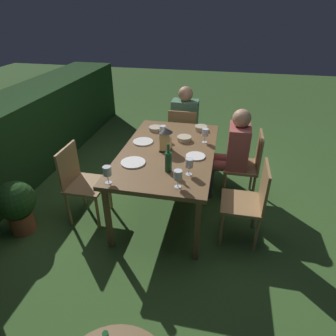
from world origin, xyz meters
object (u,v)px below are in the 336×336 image
object	(u,v)px
potted_plant_corner	(16,204)
bowl_bread	(184,138)
bowl_salad	(201,128)
plate_b	(143,142)
person_in_green	(185,120)
chair_side_left_b	(247,163)
lantern_centerpiece	(166,138)
wine_glass_e	(163,130)
plate_c	(196,156)
chair_side_right_a	(81,180)
wine_glass_c	(178,176)
person_in_rust	(232,150)
chair_side_left_a	(249,200)
plate_a	(133,162)
green_bottle_on_table	(168,161)
wine_glass_b	(107,172)
bowl_olives	(156,128)
wine_glass_d	(189,164)
dining_table	(168,155)
wine_glass_a	(205,133)
chair_head_far	(183,134)

from	to	relation	value
potted_plant_corner	bowl_bread	bearing A→B (deg)	-56.87
bowl_bread	bowl_salad	distance (m)	0.39
plate_b	person_in_green	bearing A→B (deg)	-15.94
chair_side_left_b	lantern_centerpiece	bearing A→B (deg)	112.95
wine_glass_e	plate_c	world-z (taller)	wine_glass_e
person_in_green	plate_b	distance (m)	1.20
chair_side_right_a	chair_side_left_b	xyz separation A→B (m)	(0.76, -1.79, 0.00)
wine_glass_e	bowl_salad	bearing A→B (deg)	-48.84
chair_side_left_b	plate_c	world-z (taller)	chair_side_left_b
lantern_centerpiece	wine_glass_c	bearing A→B (deg)	-159.57
plate_b	person_in_rust	bearing A→B (deg)	-77.13
wine_glass_c	plate_b	world-z (taller)	wine_glass_c
chair_side_left_a	plate_a	world-z (taller)	chair_side_left_a
green_bottle_on_table	wine_glass_b	size ratio (longest dim) A/B	1.72
bowl_salad	bowl_olives	bearing A→B (deg)	101.30
person_in_rust	wine_glass_d	size ratio (longest dim) A/B	6.80
chair_side_right_a	plate_c	xyz separation A→B (m)	(0.29, -1.21, 0.28)
plate_c	bowl_bread	size ratio (longest dim) A/B	1.22
plate_c	bowl_olives	size ratio (longest dim) A/B	1.22
dining_table	lantern_centerpiece	xyz separation A→B (m)	(-0.01, 0.02, 0.20)
person_in_green	wine_glass_a	distance (m)	1.10
wine_glass_e	bowl_bread	distance (m)	0.27
chair_side_right_a	bowl_olives	xyz separation A→B (m)	(0.91, -0.63, 0.29)
plate_a	plate_c	xyz separation A→B (m)	(0.27, -0.61, 0.00)
chair_side_right_a	bowl_salad	distance (m)	1.60
chair_side_right_a	wine_glass_a	xyz separation A→B (m)	(0.67, -1.27, 0.39)
wine_glass_d	plate_c	size ratio (longest dim) A/B	0.82
green_bottle_on_table	wine_glass_c	distance (m)	0.29
plate_b	bowl_bread	xyz separation A→B (m)	(0.14, -0.46, 0.02)
bowl_olives	wine_glass_d	bearing A→B (deg)	-150.27
wine_glass_b	plate_b	world-z (taller)	wine_glass_b
chair_side_left_b	wine_glass_a	distance (m)	0.66
person_in_rust	plate_b	size ratio (longest dim) A/B	4.88
wine_glass_c	potted_plant_corner	world-z (taller)	wine_glass_c
chair_side_left_b	wine_glass_b	size ratio (longest dim) A/B	5.15
wine_glass_c	bowl_bread	world-z (taller)	wine_glass_c
wine_glass_a	potted_plant_corner	world-z (taller)	wine_glass_a
person_in_rust	plate_a	bearing A→B (deg)	126.79
green_bottle_on_table	plate_b	xyz separation A→B (m)	(0.59, 0.42, -0.10)
dining_table	potted_plant_corner	world-z (taller)	dining_table
plate_a	plate_b	xyz separation A→B (m)	(0.51, 0.04, 0.00)
green_bottle_on_table	wine_glass_a	world-z (taller)	green_bottle_on_table
chair_side_right_a	chair_side_left_b	distance (m)	1.95
bowl_salad	person_in_rust	bearing A→B (deg)	-122.61
plate_c	bowl_olives	distance (m)	0.86
chair_head_far	lantern_centerpiece	world-z (taller)	lantern_centerpiece
bowl_salad	plate_c	bearing A→B (deg)	-178.22
dining_table	bowl_olives	world-z (taller)	bowl_olives
wine_glass_c	plate_b	xyz separation A→B (m)	(0.84, 0.56, -0.11)
bowl_bread	wine_glass_e	bearing A→B (deg)	91.86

